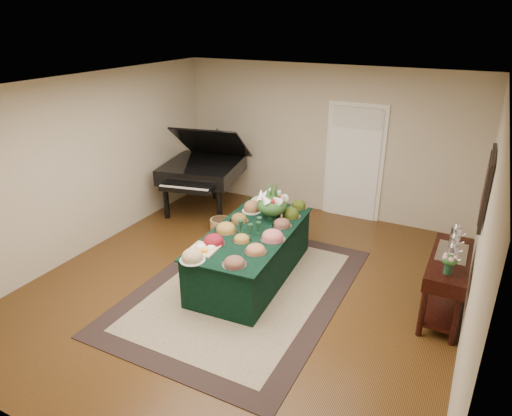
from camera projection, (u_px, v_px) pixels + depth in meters
The scene contains 14 objects.
ground at pixel (246, 285), 6.36m from camera, with size 6.00×6.00×0.00m, color black.
area_rug at pixel (243, 289), 6.25m from camera, with size 2.59×3.62×0.01m.
kitchen_doorway at pixel (354, 163), 8.14m from camera, with size 1.05×0.07×2.10m.
buffet_table at pixel (252, 254), 6.43m from camera, with size 1.20×2.30×0.72m.
food_platters at pixel (252, 226), 6.33m from camera, with size 1.06×2.40×0.13m.
cutting_board at pixel (204, 247), 5.79m from camera, with size 0.36×0.36×0.10m.
green_goblets at pixel (252, 227), 6.21m from camera, with size 0.31×0.33×0.18m.
floral_centerpiece at pixel (272, 202), 6.57m from camera, with size 0.46×0.46×0.46m.
grand_piano at pixel (203, 169), 8.49m from camera, with size 1.63×1.81×1.65m.
wicker_basket at pixel (221, 225), 7.89m from camera, with size 0.36×0.36×0.22m, color #A37942.
mahogany_sideboard at pixel (448, 271), 5.48m from camera, with size 0.45×1.27×0.82m.
tea_service at pixel (453, 246), 5.44m from camera, with size 0.34×0.74×0.30m.
pink_bouquet at pixel (449, 261), 5.01m from camera, with size 0.19×0.19×0.25m.
wall_painting at pixel (487, 187), 4.95m from camera, with size 0.05×0.95×0.75m.
Camera 1 is at (2.60, -4.77, 3.47)m, focal length 32.00 mm.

